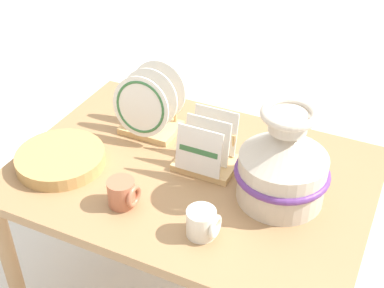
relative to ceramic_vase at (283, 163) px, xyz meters
name	(u,v)px	position (x,y,z in m)	size (l,w,h in m)	color
display_table	(192,191)	(-0.30, 0.00, -0.21)	(1.15, 0.82, 0.67)	#9E754C
ceramic_vase	(283,163)	(0.00, 0.00, 0.00)	(0.29, 0.29, 0.31)	beige
dish_rack_round_plates	(149,110)	(-0.53, 0.15, -0.04)	(0.22, 0.18, 0.24)	tan
dish_rack_square_plates	(207,153)	(-0.26, 0.05, -0.08)	(0.20, 0.16, 0.18)	tan
wicker_charger_stack	(61,159)	(-0.70, -0.15, -0.11)	(0.29, 0.29, 0.04)	tan
mug_cream_glaze	(203,223)	(-0.15, -0.24, -0.09)	(0.09, 0.08, 0.08)	silver
mug_terracotta_glaze	(123,193)	(-0.41, -0.23, -0.09)	(0.09, 0.08, 0.08)	#B76647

